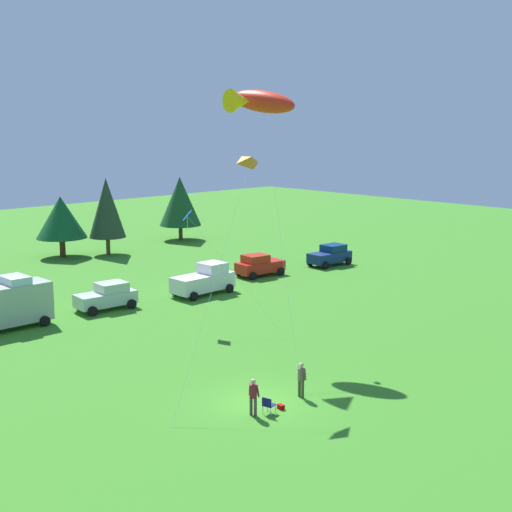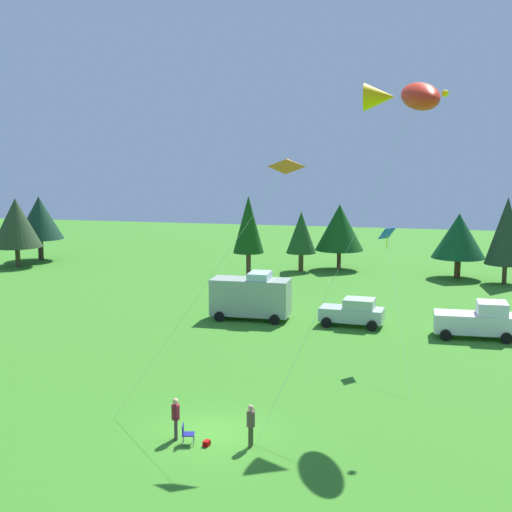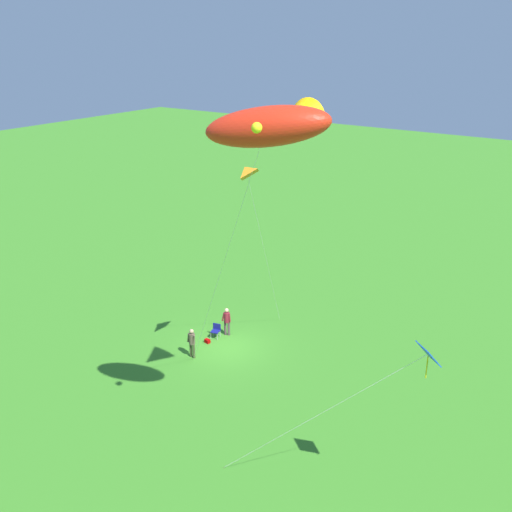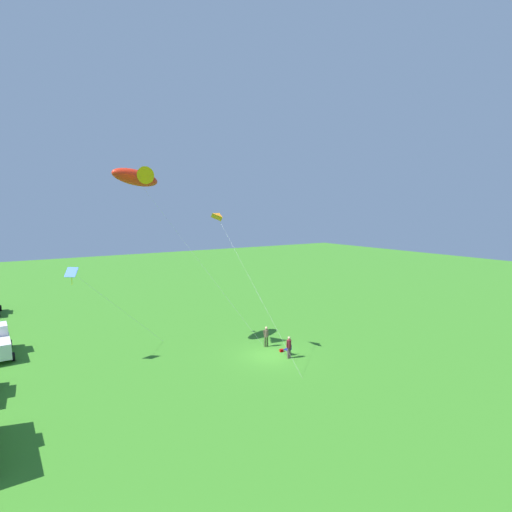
{
  "view_description": "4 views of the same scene",
  "coord_description": "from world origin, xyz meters",
  "px_view_note": "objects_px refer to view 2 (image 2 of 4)",
  "views": [
    {
      "loc": [
        -22.02,
        -22.92,
        13.1
      ],
      "look_at": [
        1.87,
        2.09,
        6.52
      ],
      "focal_mm": 50.0,
      "sensor_mm": 36.0,
      "label": 1
    },
    {
      "loc": [
        8.34,
        -27.19,
        11.81
      ],
      "look_at": [
        1.32,
        2.63,
        7.16
      ],
      "focal_mm": 50.0,
      "sensor_mm": 36.0,
      "label": 2
    },
    {
      "loc": [
        23.86,
        18.41,
        17.13
      ],
      "look_at": [
        0.52,
        2.34,
        6.29
      ],
      "focal_mm": 42.0,
      "sensor_mm": 36.0,
      "label": 3
    },
    {
      "loc": [
        -25.07,
        17.78,
        11.58
      ],
      "look_at": [
        2.44,
        -0.24,
        7.77
      ],
      "focal_mm": 28.0,
      "sensor_mm": 36.0,
      "label": 4
    }
  ],
  "objects_px": {
    "person_spectator": "(176,415)",
    "car_silver_compact": "(353,312)",
    "folding_chair": "(186,433)",
    "kite_delta_orange": "(285,165)",
    "van_motorhome_grey": "(251,296)",
    "kite_large_fish": "(410,97)",
    "backpack_on_grass": "(207,443)",
    "person_kite_flyer": "(251,422)",
    "kite_diamond_blue": "(388,238)",
    "truck_white_pickup": "(478,321)"
  },
  "relations": [
    {
      "from": "van_motorhome_grey",
      "to": "kite_large_fish",
      "type": "height_order",
      "value": "kite_large_fish"
    },
    {
      "from": "person_kite_flyer",
      "to": "kite_diamond_blue",
      "type": "distance_m",
      "value": 15.83
    },
    {
      "from": "kite_large_fish",
      "to": "truck_white_pickup",
      "type": "bearing_deg",
      "value": 67.28
    },
    {
      "from": "folding_chair",
      "to": "kite_delta_orange",
      "type": "xyz_separation_m",
      "value": [
        3.15,
        4.43,
        10.61
      ]
    },
    {
      "from": "folding_chair",
      "to": "van_motorhome_grey",
      "type": "distance_m",
      "value": 21.38
    },
    {
      "from": "car_silver_compact",
      "to": "kite_large_fish",
      "type": "distance_m",
      "value": 18.01
    },
    {
      "from": "car_silver_compact",
      "to": "person_spectator",
      "type": "bearing_deg",
      "value": -99.87
    },
    {
      "from": "kite_diamond_blue",
      "to": "kite_delta_orange",
      "type": "distance_m",
      "value": 11.55
    },
    {
      "from": "person_kite_flyer",
      "to": "truck_white_pickup",
      "type": "relative_size",
      "value": 0.34
    },
    {
      "from": "van_motorhome_grey",
      "to": "car_silver_compact",
      "type": "xyz_separation_m",
      "value": [
        7.13,
        -0.32,
        -0.69
      ]
    },
    {
      "from": "van_motorhome_grey",
      "to": "kite_large_fish",
      "type": "distance_m",
      "value": 20.37
    },
    {
      "from": "car_silver_compact",
      "to": "kite_diamond_blue",
      "type": "relative_size",
      "value": 0.55
    },
    {
      "from": "kite_diamond_blue",
      "to": "truck_white_pickup",
      "type": "bearing_deg",
      "value": 44.0
    },
    {
      "from": "person_kite_flyer",
      "to": "backpack_on_grass",
      "type": "xyz_separation_m",
      "value": [
        -1.74,
        -0.35,
        -0.91
      ]
    },
    {
      "from": "backpack_on_grass",
      "to": "kite_large_fish",
      "type": "bearing_deg",
      "value": 51.48
    },
    {
      "from": "backpack_on_grass",
      "to": "van_motorhome_grey",
      "type": "relative_size",
      "value": 0.06
    },
    {
      "from": "person_spectator",
      "to": "car_silver_compact",
      "type": "bearing_deg",
      "value": 57.7
    },
    {
      "from": "truck_white_pickup",
      "to": "kite_large_fish",
      "type": "relative_size",
      "value": 0.33
    },
    {
      "from": "kite_diamond_blue",
      "to": "person_kite_flyer",
      "type": "bearing_deg",
      "value": -107.78
    },
    {
      "from": "folding_chair",
      "to": "kite_delta_orange",
      "type": "relative_size",
      "value": 0.07
    },
    {
      "from": "folding_chair",
      "to": "person_spectator",
      "type": "distance_m",
      "value": 0.87
    },
    {
      "from": "folding_chair",
      "to": "person_kite_flyer",
      "type": "bearing_deg",
      "value": -6.25
    },
    {
      "from": "truck_white_pickup",
      "to": "backpack_on_grass",
      "type": "bearing_deg",
      "value": -122.08
    },
    {
      "from": "person_kite_flyer",
      "to": "van_motorhome_grey",
      "type": "relative_size",
      "value": 0.32
    },
    {
      "from": "kite_diamond_blue",
      "to": "van_motorhome_grey",
      "type": "bearing_deg",
      "value": 144.52
    },
    {
      "from": "backpack_on_grass",
      "to": "car_silver_compact",
      "type": "xyz_separation_m",
      "value": [
        3.82,
        20.87,
        0.84
      ]
    },
    {
      "from": "backpack_on_grass",
      "to": "kite_diamond_blue",
      "type": "distance_m",
      "value": 17.04
    },
    {
      "from": "backpack_on_grass",
      "to": "kite_large_fish",
      "type": "relative_size",
      "value": 0.02
    },
    {
      "from": "kite_large_fish",
      "to": "backpack_on_grass",
      "type": "bearing_deg",
      "value": -128.52
    },
    {
      "from": "truck_white_pickup",
      "to": "person_spectator",
      "type": "bearing_deg",
      "value": -125.53
    },
    {
      "from": "car_silver_compact",
      "to": "kite_large_fish",
      "type": "bearing_deg",
      "value": -68.77
    },
    {
      "from": "car_silver_compact",
      "to": "truck_white_pickup",
      "type": "xyz_separation_m",
      "value": [
        7.89,
        -1.22,
        0.15
      ]
    },
    {
      "from": "backpack_on_grass",
      "to": "truck_white_pickup",
      "type": "bearing_deg",
      "value": 59.22
    },
    {
      "from": "folding_chair",
      "to": "car_silver_compact",
      "type": "bearing_deg",
      "value": 63.13
    },
    {
      "from": "car_silver_compact",
      "to": "kite_delta_orange",
      "type": "bearing_deg",
      "value": -90.81
    },
    {
      "from": "backpack_on_grass",
      "to": "kite_diamond_blue",
      "type": "relative_size",
      "value": 0.04
    },
    {
      "from": "person_spectator",
      "to": "person_kite_flyer",
      "type": "bearing_deg",
      "value": -18.25
    },
    {
      "from": "van_motorhome_grey",
      "to": "kite_diamond_blue",
      "type": "xyz_separation_m",
      "value": [
        9.56,
        -6.81,
        5.16
      ]
    },
    {
      "from": "backpack_on_grass",
      "to": "van_motorhome_grey",
      "type": "xyz_separation_m",
      "value": [
        -3.32,
        21.19,
        1.53
      ]
    },
    {
      "from": "person_spectator",
      "to": "car_silver_compact",
      "type": "xyz_separation_m",
      "value": [
        5.23,
        20.51,
        -0.07
      ]
    },
    {
      "from": "folding_chair",
      "to": "backpack_on_grass",
      "type": "distance_m",
      "value": 0.93
    },
    {
      "from": "van_motorhome_grey",
      "to": "kite_large_fish",
      "type": "bearing_deg",
      "value": -48.75
    },
    {
      "from": "backpack_on_grass",
      "to": "truck_white_pickup",
      "type": "height_order",
      "value": "truck_white_pickup"
    },
    {
      "from": "person_spectator",
      "to": "kite_large_fish",
      "type": "xyz_separation_m",
      "value": [
        8.75,
        8.85,
        13.19
      ]
    },
    {
      "from": "person_kite_flyer",
      "to": "car_silver_compact",
      "type": "bearing_deg",
      "value": 87.0
    },
    {
      "from": "truck_white_pickup",
      "to": "kite_diamond_blue",
      "type": "bearing_deg",
      "value": -137.3
    },
    {
      "from": "folding_chair",
      "to": "kite_large_fish",
      "type": "relative_size",
      "value": 0.05
    },
    {
      "from": "person_kite_flyer",
      "to": "person_spectator",
      "type": "relative_size",
      "value": 1.0
    },
    {
      "from": "van_motorhome_grey",
      "to": "person_spectator",
      "type": "bearing_deg",
      "value": -85.18
    },
    {
      "from": "kite_delta_orange",
      "to": "folding_chair",
      "type": "bearing_deg",
      "value": -125.41
    }
  ]
}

